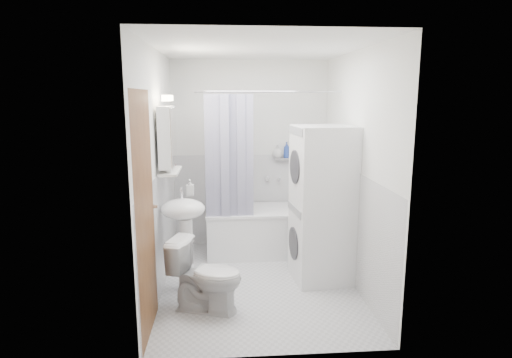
{
  "coord_description": "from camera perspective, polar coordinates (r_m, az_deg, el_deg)",
  "views": [
    {
      "loc": [
        -0.36,
        -4.23,
        1.94
      ],
      "look_at": [
        -0.01,
        0.15,
        1.1
      ],
      "focal_mm": 30.0,
      "sensor_mm": 36.0,
      "label": 1
    }
  ],
  "objects": [
    {
      "name": "floor",
      "position": [
        4.67,
        0.32,
        -13.69
      ],
      "size": [
        2.6,
        2.6,
        0.0
      ],
      "primitive_type": "plane",
      "color": "silver",
      "rests_on": "ground"
    },
    {
      "name": "shower_curtain",
      "position": [
        4.91,
        -3.58,
        2.77
      ],
      "size": [
        0.55,
        0.02,
        1.45
      ],
      "color": "#181448",
      "rests_on": "curtain_rod"
    },
    {
      "name": "bathtub",
      "position": [
        5.43,
        1.35,
        -6.58
      ],
      "size": [
        1.49,
        0.7,
        0.57
      ],
      "color": "white",
      "rests_on": "ground"
    },
    {
      "name": "door",
      "position": [
        3.84,
        -13.25,
        -3.58
      ],
      "size": [
        0.05,
        2.0,
        2.0
      ],
      "color": "brown",
      "rests_on": "ground"
    },
    {
      "name": "shampoo_a",
      "position": [
        5.56,
        2.87,
        3.49
      ],
      "size": [
        0.13,
        0.17,
        0.13
      ],
      "primitive_type": "imported",
      "color": "gray",
      "rests_on": "shower_caddy"
    },
    {
      "name": "sink",
      "position": [
        4.34,
        -9.59,
        -5.83
      ],
      "size": [
        0.44,
        0.37,
        1.04
      ],
      "color": "white",
      "rests_on": "ground"
    },
    {
      "name": "wainscot",
      "position": [
        4.73,
        0.03,
        -5.58
      ],
      "size": [
        1.98,
        2.58,
        2.58
      ],
      "color": "white",
      "rests_on": "ground"
    },
    {
      "name": "shelf_bottle",
      "position": [
        4.27,
        -11.6,
        1.32
      ],
      "size": [
        0.07,
        0.18,
        0.07
      ],
      "primitive_type": "imported",
      "color": "gray",
      "rests_on": "shelf"
    },
    {
      "name": "shower_caddy",
      "position": [
        5.58,
        3.62,
        2.72
      ],
      "size": [
        0.22,
        0.06,
        0.02
      ],
      "primitive_type": "cube",
      "color": "silver",
      "rests_on": "room_walls"
    },
    {
      "name": "soap_pump",
      "position": [
        4.6,
        -8.78,
        -1.68
      ],
      "size": [
        0.08,
        0.17,
        0.08
      ],
      "primitive_type": "imported",
      "color": "gray",
      "rests_on": "sink"
    },
    {
      "name": "shelf_cup",
      "position": [
        4.53,
        -11.2,
        2.08
      ],
      "size": [
        0.1,
        0.09,
        0.1
      ],
      "primitive_type": "imported",
      "color": "gray",
      "rests_on": "shelf"
    },
    {
      "name": "shelf",
      "position": [
        4.42,
        -11.34,
        1.03
      ],
      "size": [
        0.18,
        0.54,
        0.02
      ],
      "primitive_type": "cube",
      "color": "silver",
      "rests_on": "room_walls"
    },
    {
      "name": "shampoo_b",
      "position": [
        5.58,
        4.09,
        3.24
      ],
      "size": [
        0.08,
        0.21,
        0.08
      ],
      "primitive_type": "imported",
      "color": "#2845A1",
      "rests_on": "shower_caddy"
    },
    {
      "name": "room_walls",
      "position": [
        4.27,
        0.34,
        4.78
      ],
      "size": [
        2.6,
        2.6,
        2.6
      ],
      "color": "white",
      "rests_on": "ground"
    },
    {
      "name": "tub_spout",
      "position": [
        5.63,
        3.07,
        0.08
      ],
      "size": [
        0.04,
        0.12,
        0.04
      ],
      "primitive_type": "cylinder",
      "rotation": [
        1.57,
        0.0,
        0.0
      ],
      "color": "silver",
      "rests_on": "room_walls"
    },
    {
      "name": "medicine_cabinet",
      "position": [
        4.38,
        -11.72,
        5.74
      ],
      "size": [
        0.13,
        0.5,
        0.71
      ],
      "color": "white",
      "rests_on": "room_walls"
    },
    {
      "name": "toilet",
      "position": [
        4.04,
        -6.64,
        -12.72
      ],
      "size": [
        0.76,
        0.56,
        0.66
      ],
      "primitive_type": "imported",
      "rotation": [
        0.0,
        0.0,
        1.26
      ],
      "color": "white",
      "rests_on": "ground"
    },
    {
      "name": "washer_dryer",
      "position": [
        4.56,
        8.77,
        -3.38
      ],
      "size": [
        0.64,
        0.64,
        1.65
      ],
      "rotation": [
        0.0,
        0.0,
        0.09
      ],
      "color": "white",
      "rests_on": "ground"
    },
    {
      "name": "towel",
      "position": [
        4.99,
        -11.2,
        5.01
      ],
      "size": [
        0.07,
        0.31,
        0.74
      ],
      "color": "#511123",
      "rests_on": "room_walls"
    },
    {
      "name": "curtain_rod",
      "position": [
        4.89,
        1.8,
        11.58
      ],
      "size": [
        1.67,
        0.02,
        0.02
      ],
      "primitive_type": "cylinder",
      "rotation": [
        0.0,
        1.57,
        0.0
      ],
      "color": "silver",
      "rests_on": "room_walls"
    }
  ]
}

